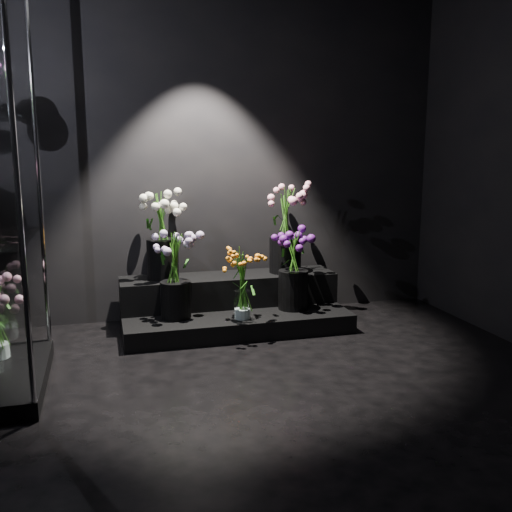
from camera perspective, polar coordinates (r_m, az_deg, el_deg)
name	(u,v)px	position (r m, az deg, el deg)	size (l,w,h in m)	color
floor	(287,411)	(3.31, 3.16, -15.22)	(4.00, 4.00, 0.00)	black
wall_back	(215,154)	(4.91, -4.15, 10.13)	(4.00, 4.00, 0.00)	black
display_riser	(232,305)	(4.75, -2.41, -4.95)	(1.80, 0.80, 0.40)	black
bouquet_orange_bells	(242,282)	(4.36, -1.38, -2.67)	(0.37, 0.37, 0.55)	white
bouquet_lilac	(175,269)	(4.41, -8.12, -1.32)	(0.43, 0.43, 0.67)	black
bouquet_purple	(293,265)	(4.63, 3.76, -0.92)	(0.37, 0.37, 0.65)	black
bouquet_cream_roses	(162,228)	(4.66, -9.39, 2.76)	(0.42, 0.42, 0.71)	black
bouquet_pink_roses	(286,225)	(4.84, 2.97, 3.11)	(0.43, 0.43, 0.75)	black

